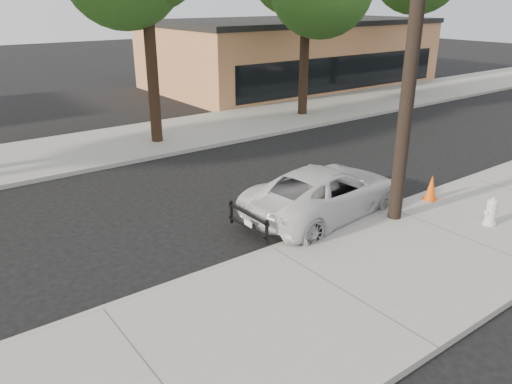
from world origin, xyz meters
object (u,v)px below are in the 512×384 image
police_cruiser (326,192)px  fire_hydrant (491,212)px  traffic_cone (431,188)px  utility_pole (414,35)px

police_cruiser → fire_hydrant: police_cruiser is taller
fire_hydrant → traffic_cone: size_ratio=0.96×
police_cruiser → traffic_cone: police_cruiser is taller
traffic_cone → police_cruiser: bearing=157.1°
utility_pole → traffic_cone: 4.58m
utility_pole → police_cruiser: size_ratio=1.86×
utility_pole → police_cruiser: (-1.11, 1.43, -4.02)m
fire_hydrant → traffic_cone: traffic_cone is taller
utility_pole → traffic_cone: (1.81, 0.20, -4.20)m
utility_pole → police_cruiser: bearing=127.8°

